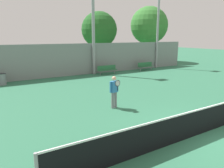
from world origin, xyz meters
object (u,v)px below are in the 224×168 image
tennis_net (204,120)px  trash_bin (2,79)px  light_pole_center_back (158,22)px  light_pole_near_left (93,18)px  bench_adjacent_court (145,65)px  bench_courtside_far (107,69)px  tree_green_broad (99,30)px  tree_green_tall (149,25)px  tennis_player (114,90)px

tennis_net → trash_bin: (-5.44, 13.10, -0.07)m
light_pole_center_back → trash_bin: size_ratio=9.78×
tennis_net → light_pole_near_left: 14.79m
light_pole_near_left → trash_bin: light_pole_near_left is taller
tennis_net → bench_adjacent_court: tennis_net is taller
bench_adjacent_court → bench_courtside_far: bearing=180.0°
bench_adjacent_court → tree_green_broad: bearing=102.3°
bench_courtside_far → light_pole_center_back: (7.08, 0.86, 4.58)m
light_pole_near_left → bench_adjacent_court: bearing=-7.6°
bench_courtside_far → tree_green_tall: tree_green_tall is taller
bench_courtside_far → trash_bin: (-9.01, 0.04, -0.06)m
light_pole_center_back → tree_green_tall: light_pole_center_back is taller
tennis_player → tree_green_broad: bearing=58.5°
bench_courtside_far → tree_green_broad: size_ratio=0.30×
tree_green_tall → bench_adjacent_court: bearing=-132.8°
tennis_net → tree_green_tall: 24.23m
tennis_net → bench_adjacent_court: size_ratio=6.48×
bench_courtside_far → tree_green_tall: 12.96m
light_pole_near_left → tree_green_broad: bearing=57.3°
bench_courtside_far → trash_bin: 9.01m
tennis_player → tree_green_tall: tree_green_tall is taller
tennis_player → light_pole_near_left: 11.14m
tennis_net → light_pole_center_back: (10.65, 13.91, 4.57)m
light_pole_near_left → tree_green_broad: light_pole_near_left is taller
tennis_player → bench_adjacent_court: 13.02m
trash_bin → tree_green_tall: bearing=17.5°
bench_adjacent_court → tree_green_broad: 8.36m
tennis_net → tree_green_broad: (6.73, 20.31, 3.82)m
tennis_player → tree_green_tall: bearing=39.3°
bench_courtside_far → light_pole_center_back: bearing=6.9°
tennis_player → light_pole_center_back: size_ratio=0.19×
light_pole_near_left → tree_green_tall: light_pole_near_left is taller
tennis_net → tennis_player: 4.43m
bench_adjacent_court → tennis_net: bearing=-122.5°
bench_adjacent_court → tree_green_tall: 9.55m
tree_green_tall → tree_green_broad: tree_green_tall is taller
light_pole_center_back → tree_green_tall: (3.39, 5.32, -0.08)m
tennis_net → tennis_player: bearing=106.5°
bench_adjacent_court → tree_green_tall: (5.73, 6.18, 4.50)m
trash_bin → tree_green_broad: size_ratio=0.13×
tennis_net → tree_green_tall: tree_green_tall is taller
bench_adjacent_court → tree_green_tall: size_ratio=0.25×
trash_bin → light_pole_near_left: bearing=5.1°
trash_bin → bench_courtside_far: bearing=-0.3°
tree_green_broad → tennis_player: bearing=-116.4°
light_pole_center_back → tree_green_tall: bearing=57.5°
light_pole_near_left → tree_green_tall: bearing=25.3°
light_pole_near_left → tree_green_tall: (11.47, 5.42, -0.13)m
bench_adjacent_court → light_pole_center_back: (2.34, 0.86, 4.58)m
tennis_player → bench_courtside_far: 10.06m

